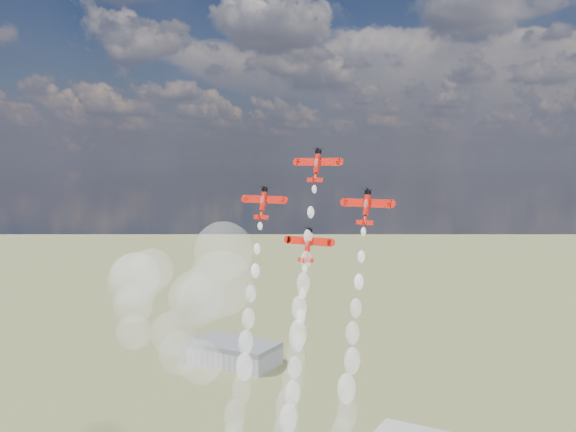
{
  "coord_description": "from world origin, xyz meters",
  "views": [
    {
      "loc": [
        77.79,
        -111.58,
        119.05
      ],
      "look_at": [
        13.35,
        4.56,
        107.18
      ],
      "focal_mm": 38.0,
      "sensor_mm": 36.0,
      "label": 1
    }
  ],
  "objects_px": {
    "plane_left": "(263,202)",
    "hangar": "(235,353)",
    "plane_lead": "(317,165)",
    "plane_right": "(366,206)",
    "plane_slot": "(308,244)"
  },
  "relations": [
    {
      "from": "plane_left",
      "to": "hangar",
      "type": "bearing_deg",
      "value": 125.89
    },
    {
      "from": "hangar",
      "to": "plane_lead",
      "type": "xyz_separation_m",
      "value": [
        139.35,
        -173.43,
        111.89
      ]
    },
    {
      "from": "hangar",
      "to": "plane_left",
      "type": "height_order",
      "value": "plane_left"
    },
    {
      "from": "plane_lead",
      "to": "plane_right",
      "type": "relative_size",
      "value": 1.0
    },
    {
      "from": "plane_lead",
      "to": "plane_left",
      "type": "bearing_deg",
      "value": -170.52
    },
    {
      "from": "plane_lead",
      "to": "plane_slot",
      "type": "xyz_separation_m",
      "value": [
        0.0,
        -4.13,
        -16.81
      ]
    },
    {
      "from": "plane_left",
      "to": "plane_slot",
      "type": "height_order",
      "value": "plane_left"
    },
    {
      "from": "hangar",
      "to": "plane_right",
      "type": "height_order",
      "value": "plane_right"
    },
    {
      "from": "plane_lead",
      "to": "plane_slot",
      "type": "distance_m",
      "value": 17.31
    },
    {
      "from": "plane_slot",
      "to": "plane_left",
      "type": "bearing_deg",
      "value": 170.52
    },
    {
      "from": "plane_left",
      "to": "plane_right",
      "type": "xyz_separation_m",
      "value": [
        24.73,
        0.0,
        0.0
      ]
    },
    {
      "from": "plane_left",
      "to": "plane_right",
      "type": "distance_m",
      "value": 24.73
    },
    {
      "from": "plane_lead",
      "to": "plane_right",
      "type": "distance_m",
      "value": 15.09
    },
    {
      "from": "plane_right",
      "to": "plane_slot",
      "type": "distance_m",
      "value": 15.09
    },
    {
      "from": "plane_right",
      "to": "plane_slot",
      "type": "bearing_deg",
      "value": -170.52
    }
  ]
}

